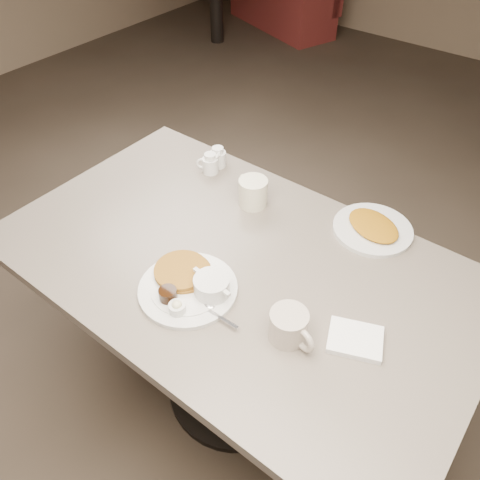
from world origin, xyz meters
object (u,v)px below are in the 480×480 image
Objects in this scene: diner_table at (236,296)px; creamer_left at (210,164)px; coffee_mug_near at (289,326)px; main_plate at (191,285)px; coffee_mug_far at (252,192)px; creamer_right at (218,157)px; hash_plate at (373,228)px.

diner_table is 17.61× the size of creamer_left.
coffee_mug_near is 0.80m from creamer_left.
main_plate reaches higher than diner_table.
diner_table is 0.36m from coffee_mug_far.
diner_table is 0.26m from main_plate.
creamer_right is 0.65m from hash_plate.
creamer_right reaches higher than hash_plate.
diner_table is 9.72× the size of coffee_mug_far.
creamer_left is 0.25× the size of hash_plate.
diner_table is 0.56m from creamer_right.
coffee_mug_far reaches higher than diner_table.
creamer_right reaches higher than main_plate.
coffee_mug_far is (-0.13, 0.26, 0.22)m from diner_table.
coffee_mug_near is (0.29, -0.14, 0.22)m from diner_table.
creamer_left is 0.65m from hash_plate.
coffee_mug_far reaches higher than main_plate.
hash_plate is at bearing 1.57° from creamer_right.
creamer_right is at bearing 122.83° from main_plate.
main_plate is 4.26× the size of creamer_right.
main_plate is 0.45m from coffee_mug_far.
creamer_right reaches higher than diner_table.
coffee_mug_far reaches higher than coffee_mug_near.
hash_plate is (0.64, 0.07, -0.02)m from creamer_left.
coffee_mug_near reaches higher than creamer_right.
coffee_mug_far is (-0.42, 0.40, 0.00)m from coffee_mug_near.
diner_table is at bearing -44.21° from creamer_right.
main_plate is at bearing -173.64° from coffee_mug_near.
coffee_mug_near is 0.58m from coffee_mug_far.
coffee_mug_far reaches higher than creamer_left.
diner_table is 0.50m from hash_plate.
creamer_left is 0.05m from creamer_right.
main_plate is at bearing -118.15° from hash_plate.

